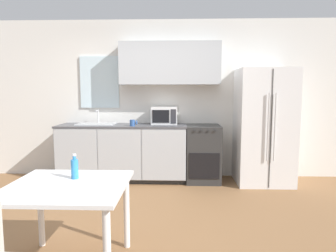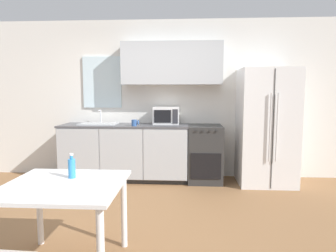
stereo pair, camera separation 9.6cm
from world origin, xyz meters
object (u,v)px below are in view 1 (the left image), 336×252
at_px(microwave, 164,116).
at_px(refrigerator, 264,127).
at_px(coffee_mug, 133,123).
at_px(drink_bottle, 75,168).
at_px(dining_table, 68,197).
at_px(oven_range, 203,153).

bearing_deg(microwave, refrigerator, -6.47).
xyz_separation_m(refrigerator, coffee_mug, (-2.10, -0.11, 0.06)).
relative_size(refrigerator, drink_bottle, 8.54).
bearing_deg(dining_table, refrigerator, 47.88).
distance_m(refrigerator, drink_bottle, 3.27).
height_order(oven_range, drink_bottle, drink_bottle).
bearing_deg(coffee_mug, dining_table, -94.14).
relative_size(microwave, drink_bottle, 2.00).
distance_m(microwave, drink_bottle, 2.63).
height_order(refrigerator, dining_table, refrigerator).
bearing_deg(coffee_mug, refrigerator, 3.09).
relative_size(microwave, coffee_mug, 3.63).
xyz_separation_m(oven_range, dining_table, (-1.31, -2.58, 0.16)).
bearing_deg(dining_table, microwave, 76.22).
bearing_deg(microwave, dining_table, -103.78).
bearing_deg(drink_bottle, dining_table, -92.98).
relative_size(oven_range, coffee_mug, 7.83).
height_order(dining_table, drink_bottle, drink_bottle).
height_order(oven_range, coffee_mug, coffee_mug).
distance_m(microwave, dining_table, 2.82).
relative_size(oven_range, microwave, 2.15).
distance_m(oven_range, drink_bottle, 2.77).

